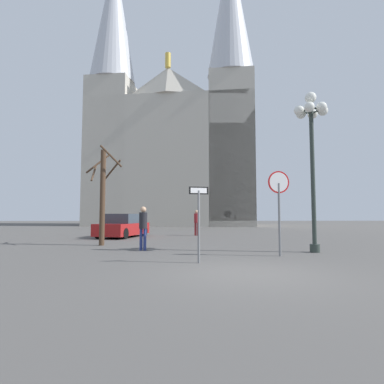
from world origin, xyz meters
TOP-DOWN VIEW (x-y plane):
  - ground_plane at (0.00, 0.00)m, footprint 120.00×120.00m
  - cathedral at (-2.97, 32.31)m, footprint 21.98×13.36m
  - stop_sign at (1.75, 3.03)m, footprint 0.77×0.16m
  - one_way_arrow_sign at (-1.10, 1.63)m, footprint 0.59×0.15m
  - street_lamp at (3.38, 4.03)m, footprint 1.32×1.19m
  - bare_tree at (-5.29, 6.92)m, footprint 1.71×1.71m
  - parked_car_near_red at (-5.31, 12.11)m, footprint 2.93×4.55m
  - pedestrian_walking at (-3.14, 4.85)m, footprint 0.32×0.32m
  - pedestrian_standing at (-0.65, 13.35)m, footprint 0.32×0.32m

SIDE VIEW (x-z plane):
  - ground_plane at x=0.00m, z-range 0.00..0.00m
  - parked_car_near_red at x=-5.31m, z-range -0.04..1.41m
  - pedestrian_standing at x=-0.65m, z-range 0.18..1.89m
  - pedestrian_walking at x=-3.14m, z-range 0.19..1.92m
  - one_way_arrow_sign at x=-1.10m, z-range 0.27..2.51m
  - stop_sign at x=1.75m, z-range 0.59..3.50m
  - bare_tree at x=-5.29m, z-range 0.17..4.66m
  - street_lamp at x=3.38m, z-range 1.45..7.61m
  - cathedral at x=-2.97m, z-range -6.24..31.07m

